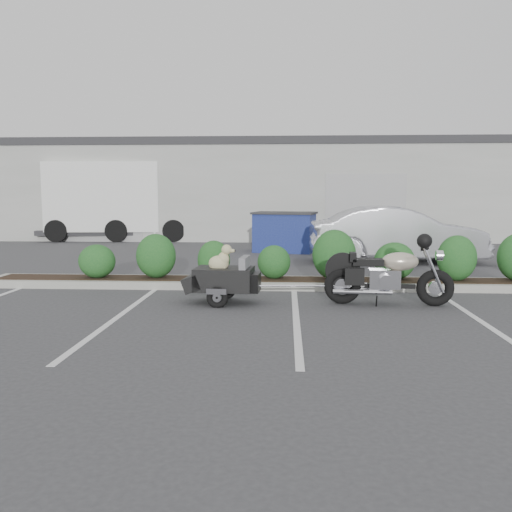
# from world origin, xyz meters

# --- Properties ---
(ground) EXTENTS (90.00, 90.00, 0.00)m
(ground) POSITION_xyz_m (0.00, 0.00, 0.00)
(ground) COLOR #38383A
(ground) RESTS_ON ground
(planter_kerb) EXTENTS (12.00, 1.00, 0.15)m
(planter_kerb) POSITION_xyz_m (1.00, 2.20, 0.07)
(planter_kerb) COLOR #9E9E93
(planter_kerb) RESTS_ON ground
(building) EXTENTS (26.00, 10.00, 4.00)m
(building) POSITION_xyz_m (0.00, 17.00, 2.00)
(building) COLOR #9EA099
(building) RESTS_ON ground
(motorcycle) EXTENTS (2.15, 0.73, 1.23)m
(motorcycle) POSITION_xyz_m (2.76, 0.52, 0.49)
(motorcycle) COLOR black
(motorcycle) RESTS_ON ground
(pet_trailer) EXTENTS (1.72, 0.96, 1.02)m
(pet_trailer) POSITION_xyz_m (-0.02, 0.54, 0.43)
(pet_trailer) COLOR black
(pet_trailer) RESTS_ON ground
(sedan) EXTENTS (4.66, 1.73, 1.52)m
(sedan) POSITION_xyz_m (4.03, 6.24, 0.76)
(sedan) COLOR #B3B3BA
(sedan) RESTS_ON ground
(dumpster) EXTENTS (2.17, 1.70, 1.28)m
(dumpster) POSITION_xyz_m (0.99, 8.81, 0.65)
(dumpster) COLOR navy
(dumpster) RESTS_ON ground
(delivery_truck) EXTENTS (6.84, 2.79, 3.06)m
(delivery_truck) POSITION_xyz_m (-5.41, 12.99, 1.47)
(delivery_truck) COLOR white
(delivery_truck) RESTS_ON ground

